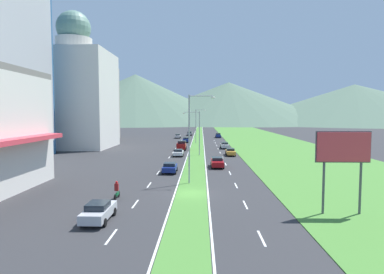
{
  "coord_description": "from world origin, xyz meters",
  "views": [
    {
      "loc": [
        1.02,
        -33.37,
        8.37
      ],
      "look_at": [
        -1.19,
        44.45,
        2.79
      ],
      "focal_mm": 30.38,
      "sensor_mm": 36.0,
      "label": 1
    }
  ],
  "objects_px": {
    "billboard_roadside": "(343,152)",
    "car_0": "(230,152)",
    "car_5": "(225,145)",
    "pickup_truck_0": "(182,146)",
    "car_3": "(178,136)",
    "car_7": "(178,152)",
    "street_lamp_far": "(197,124)",
    "car_2": "(170,167)",
    "car_1": "(99,211)",
    "car_4": "(218,135)",
    "car_8": "(190,133)",
    "motorcycle_rider": "(117,192)",
    "car_9": "(186,140)",
    "street_lamp_mid": "(197,130)",
    "street_lamp_near": "(192,133)",
    "car_6": "(217,162)"
  },
  "relations": [
    {
      "from": "pickup_truck_0",
      "to": "street_lamp_far",
      "type": "bearing_deg",
      "value": -11.43
    },
    {
      "from": "car_2",
      "to": "car_5",
      "type": "relative_size",
      "value": 0.95
    },
    {
      "from": "car_2",
      "to": "car_4",
      "type": "xyz_separation_m",
      "value": [
        10.41,
        68.11,
        0.06
      ]
    },
    {
      "from": "car_7",
      "to": "motorcycle_rider",
      "type": "relative_size",
      "value": 2.18
    },
    {
      "from": "car_4",
      "to": "car_9",
      "type": "height_order",
      "value": "car_4"
    },
    {
      "from": "street_lamp_far",
      "to": "car_8",
      "type": "xyz_separation_m",
      "value": [
        -3.27,
        33.52,
        -4.72
      ]
    },
    {
      "from": "billboard_roadside",
      "to": "car_8",
      "type": "distance_m",
      "value": 99.51
    },
    {
      "from": "billboard_roadside",
      "to": "car_1",
      "type": "height_order",
      "value": "billboard_roadside"
    },
    {
      "from": "billboard_roadside",
      "to": "car_1",
      "type": "bearing_deg",
      "value": -173.61
    },
    {
      "from": "car_9",
      "to": "motorcycle_rider",
      "type": "bearing_deg",
      "value": 176.51
    },
    {
      "from": "car_2",
      "to": "car_5",
      "type": "xyz_separation_m",
      "value": [
        10.1,
        32.58,
        0.03
      ]
    },
    {
      "from": "car_3",
      "to": "car_0",
      "type": "bearing_deg",
      "value": -163.06
    },
    {
      "from": "car_3",
      "to": "car_6",
      "type": "xyz_separation_m",
      "value": [
        10.58,
        -60.3,
        0.06
      ]
    },
    {
      "from": "car_1",
      "to": "car_4",
      "type": "xyz_separation_m",
      "value": [
        13.96,
        89.09,
        0.04
      ]
    },
    {
      "from": "billboard_roadside",
      "to": "car_0",
      "type": "bearing_deg",
      "value": 98.62
    },
    {
      "from": "car_7",
      "to": "street_lamp_far",
      "type": "bearing_deg",
      "value": -6.78
    },
    {
      "from": "car_5",
      "to": "car_7",
      "type": "height_order",
      "value": "car_5"
    },
    {
      "from": "car_0",
      "to": "car_8",
      "type": "height_order",
      "value": "car_8"
    },
    {
      "from": "car_3",
      "to": "car_8",
      "type": "height_order",
      "value": "car_8"
    },
    {
      "from": "street_lamp_near",
      "to": "street_lamp_far",
      "type": "distance_m",
      "value": 52.96
    },
    {
      "from": "car_0",
      "to": "car_5",
      "type": "bearing_deg",
      "value": -178.91
    },
    {
      "from": "street_lamp_near",
      "to": "billboard_roadside",
      "type": "relative_size",
      "value": 1.53
    },
    {
      "from": "car_4",
      "to": "motorcycle_rider",
      "type": "bearing_deg",
      "value": -9.78
    },
    {
      "from": "car_9",
      "to": "car_3",
      "type": "bearing_deg",
      "value": 12.69
    },
    {
      "from": "car_8",
      "to": "motorcycle_rider",
      "type": "distance_m",
      "value": 93.84
    },
    {
      "from": "street_lamp_far",
      "to": "car_6",
      "type": "distance_m",
      "value": 41.32
    },
    {
      "from": "street_lamp_far",
      "to": "billboard_roadside",
      "type": "height_order",
      "value": "street_lamp_far"
    },
    {
      "from": "street_lamp_mid",
      "to": "car_0",
      "type": "relative_size",
      "value": 1.92
    },
    {
      "from": "car_1",
      "to": "car_4",
      "type": "height_order",
      "value": "car_4"
    },
    {
      "from": "car_2",
      "to": "car_4",
      "type": "relative_size",
      "value": 0.97
    },
    {
      "from": "street_lamp_near",
      "to": "car_0",
      "type": "xyz_separation_m",
      "value": [
        7.01,
        26.58,
        -5.31
      ]
    },
    {
      "from": "street_lamp_mid",
      "to": "car_7",
      "type": "relative_size",
      "value": 2.03
    },
    {
      "from": "billboard_roadside",
      "to": "car_0",
      "type": "height_order",
      "value": "billboard_roadside"
    },
    {
      "from": "motorcycle_rider",
      "to": "car_6",
      "type": "bearing_deg",
      "value": -29.17
    },
    {
      "from": "car_6",
      "to": "motorcycle_rider",
      "type": "bearing_deg",
      "value": -29.17
    },
    {
      "from": "pickup_truck_0",
      "to": "car_7",
      "type": "bearing_deg",
      "value": -179.72
    },
    {
      "from": "car_3",
      "to": "pickup_truck_0",
      "type": "xyz_separation_m",
      "value": [
        3.5,
        -35.92,
        0.24
      ]
    },
    {
      "from": "car_4",
      "to": "pickup_truck_0",
      "type": "relative_size",
      "value": 0.8
    },
    {
      "from": "car_3",
      "to": "car_5",
      "type": "bearing_deg",
      "value": -157.23
    },
    {
      "from": "car_6",
      "to": "car_9",
      "type": "distance_m",
      "value": 44.68
    },
    {
      "from": "street_lamp_far",
      "to": "car_3",
      "type": "height_order",
      "value": "street_lamp_far"
    },
    {
      "from": "car_2",
      "to": "car_6",
      "type": "distance_m",
      "value": 8.54
    },
    {
      "from": "street_lamp_near",
      "to": "street_lamp_mid",
      "type": "xyz_separation_m",
      "value": [
        0.34,
        26.48,
        -0.88
      ]
    },
    {
      "from": "car_2",
      "to": "car_3",
      "type": "xyz_separation_m",
      "value": [
        -3.59,
        65.21,
        -0.01
      ]
    },
    {
      "from": "car_3",
      "to": "car_4",
      "type": "height_order",
      "value": "car_4"
    },
    {
      "from": "car_3",
      "to": "car_7",
      "type": "distance_m",
      "value": 47.16
    },
    {
      "from": "car_5",
      "to": "pickup_truck_0",
      "type": "height_order",
      "value": "pickup_truck_0"
    },
    {
      "from": "car_0",
      "to": "street_lamp_mid",
      "type": "bearing_deg",
      "value": -89.11
    },
    {
      "from": "pickup_truck_0",
      "to": "car_3",
      "type": "bearing_deg",
      "value": 5.56
    },
    {
      "from": "car_0",
      "to": "car_5",
      "type": "distance_m",
      "value": 13.16
    }
  ]
}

